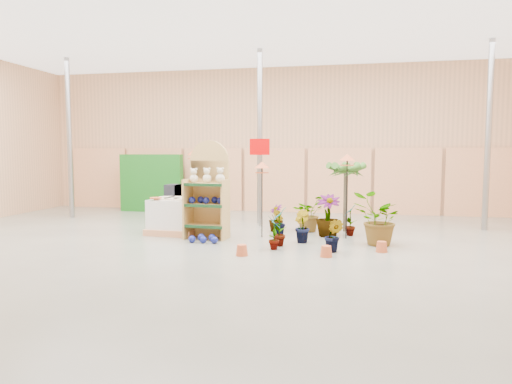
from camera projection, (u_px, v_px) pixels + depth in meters
room at (236, 135)px, 9.31m from camera, size 15.20×12.10×4.70m
display_shelf at (209, 193)px, 9.93m from camera, size 0.93×0.63×2.13m
teddy_bears at (208, 177)px, 9.80m from camera, size 0.78×0.20×0.33m
gazing_balls_shelf at (207, 200)px, 9.82m from camera, size 0.78×0.27×0.15m
gazing_balls_floor at (205, 239)px, 9.45m from camera, size 0.63×0.39×0.15m
pallet_stack at (175, 216)px, 10.45m from camera, size 1.18×1.00×0.84m
charcoal_planters at (182, 203)px, 12.30m from camera, size 0.80×0.50×1.00m
trellis_stock at (152, 183)px, 14.36m from camera, size 2.00×0.30×1.80m
offer_sign at (260, 164)px, 11.37m from camera, size 0.50×0.08×2.20m
bird_table_front at (262, 167)px, 9.91m from camera, size 0.34×0.34×1.66m
bird_table_right at (347, 160)px, 9.73m from camera, size 0.34×0.34×1.83m
bird_table_back at (193, 155)px, 13.03m from camera, size 0.34×0.34×1.93m
palm at (346, 169)px, 10.66m from camera, size 0.70×0.70×1.73m
potted_plant_0 at (279, 226)px, 9.07m from camera, size 0.29×0.42×0.79m
potted_plant_1 at (301, 226)px, 9.42m from camera, size 0.46×0.48×0.68m
potted_plant_3 at (328, 216)px, 10.07m from camera, size 0.54×0.54×0.93m
potted_plant_4 at (350, 220)px, 10.20m from camera, size 0.31×0.41×0.72m
potted_plant_5 at (279, 223)px, 10.14m from camera, size 0.36×0.40×0.61m
potted_plant_6 at (308, 213)px, 10.76m from camera, size 0.95×0.99×0.85m
potted_plant_8 at (274, 233)px, 8.71m from camera, size 0.30×0.39×0.65m
potted_plant_9 at (334, 235)px, 8.50m from camera, size 0.40×0.35×0.63m
potted_plant_10 at (378, 219)px, 9.11m from camera, size 1.18×1.11×1.05m
potted_plant_11 at (276, 218)px, 10.75m from camera, size 0.50×0.50×0.64m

